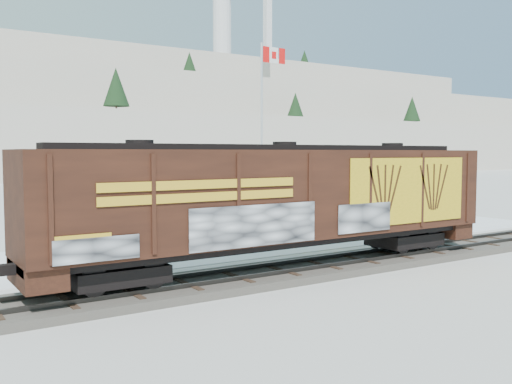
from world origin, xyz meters
TOP-DOWN VIEW (x-y plane):
  - ground at (0.00, 0.00)m, footprint 500.00×500.00m
  - rail_track at (0.00, 0.00)m, footprint 50.00×3.40m
  - parking_strip at (0.00, 7.50)m, footprint 40.00×8.00m
  - hopper_railcar at (-3.74, -0.01)m, footprint 19.28×3.06m
  - flagpole at (4.01, 12.90)m, footprint 2.30×0.90m
  - car_silver at (-9.32, 5.84)m, footprint 4.71×2.69m
  - car_white at (-1.04, 8.20)m, footprint 4.56×1.60m
  - car_dark at (11.20, 8.44)m, footprint 4.70×3.01m

SIDE VIEW (x-z plane):
  - ground at x=0.00m, z-range 0.00..0.00m
  - parking_strip at x=0.00m, z-range 0.00..0.03m
  - rail_track at x=0.00m, z-range -0.07..0.36m
  - car_dark at x=11.20m, z-range 0.03..1.30m
  - car_white at x=-1.04m, z-range 0.03..1.53m
  - car_silver at x=-9.32m, z-range 0.03..1.54m
  - hopper_railcar at x=-3.74m, z-range 0.70..5.29m
  - flagpole at x=4.01m, z-range -1.51..10.14m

